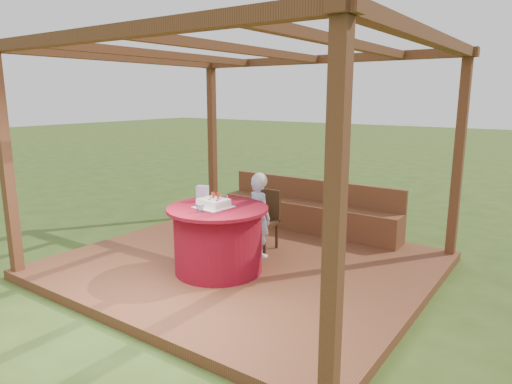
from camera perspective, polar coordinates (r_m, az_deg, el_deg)
ground at (r=6.10m, az=-1.37°, el=-9.64°), size 60.00×60.00×0.00m
deck at (r=6.07m, az=-1.37°, el=-9.11°), size 4.50×4.00×0.12m
pergola at (r=5.67m, az=-1.49°, el=13.61°), size 4.50×4.00×2.72m
bench at (r=7.36m, az=6.58°, el=-2.74°), size 3.00×0.42×0.80m
table at (r=5.61m, az=-4.75°, el=-5.85°), size 1.22×1.22×0.81m
chair at (r=6.42m, az=1.06°, el=-3.16°), size 0.38×0.38×0.83m
elderly_woman at (r=6.08m, az=0.42°, el=-2.73°), size 0.47×0.39×1.13m
birthday_cake at (r=5.49m, az=-5.33°, el=-1.37°), size 0.42×0.42×0.18m
gift_bag at (r=5.80m, az=-6.69°, el=-0.18°), size 0.16×0.13×0.20m
drinking_glass at (r=5.26m, az=-7.02°, el=-2.07°), size 0.13×0.13×0.09m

